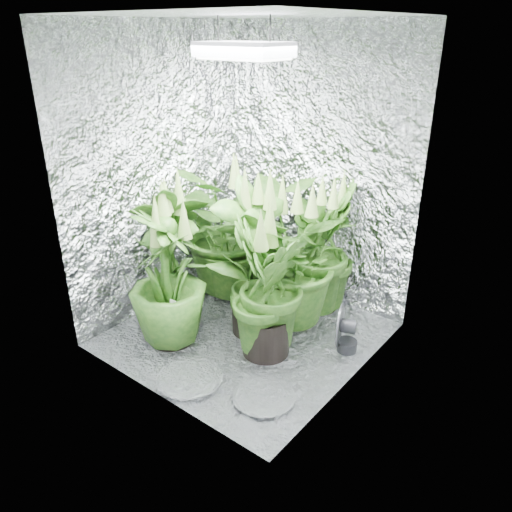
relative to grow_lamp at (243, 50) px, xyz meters
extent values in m
plane|color=silver|center=(0.00, 0.00, -1.83)|extent=(1.60, 1.60, 0.00)
cube|color=silver|center=(0.00, 0.80, -0.83)|extent=(1.60, 0.02, 2.00)
cube|color=silver|center=(0.00, -0.80, -0.83)|extent=(1.60, 0.02, 2.00)
cube|color=silver|center=(-0.80, 0.00, -0.83)|extent=(0.02, 1.60, 2.00)
cube|color=silver|center=(0.80, 0.00, -0.83)|extent=(0.02, 1.60, 2.00)
cube|color=silver|center=(0.00, 0.00, 0.17)|extent=(1.60, 1.60, 0.01)
cube|color=gray|center=(0.00, 0.00, 0.00)|extent=(0.50, 0.30, 0.08)
cube|color=white|center=(0.00, 0.00, -0.04)|extent=(0.46, 0.26, 0.01)
cylinder|color=black|center=(-0.18, 0.00, 0.11)|extent=(0.01, 0.01, 0.13)
cylinder|color=black|center=(0.18, 0.00, 0.11)|extent=(0.01, 0.01, 0.13)
cylinder|color=black|center=(-0.49, 0.41, -1.71)|extent=(0.26, 0.26, 0.23)
cylinder|color=#4F2D16|center=(-0.49, 0.41, -1.61)|extent=(0.24, 0.24, 0.03)
imported|color=#123C10|center=(-0.49, 0.41, -1.29)|extent=(1.18, 1.18, 1.01)
cone|color=#65953F|center=(-0.49, 0.41, -0.84)|extent=(0.08, 0.08, 0.23)
cylinder|color=black|center=(0.00, 0.07, -1.70)|extent=(0.29, 0.29, 0.25)
cylinder|color=#4F2D16|center=(0.00, 0.07, -1.59)|extent=(0.26, 0.26, 0.03)
imported|color=#123C10|center=(0.00, 0.07, -1.27)|extent=(0.70, 0.70, 1.05)
cone|color=#65953F|center=(0.00, 0.07, -0.81)|extent=(0.09, 0.09, 0.25)
cylinder|color=black|center=(0.20, 0.63, -1.72)|extent=(0.25, 0.25, 0.22)
cylinder|color=#4F2D16|center=(0.20, 0.63, -1.62)|extent=(0.23, 0.23, 0.03)
imported|color=#123C10|center=(0.20, 0.63, -1.31)|extent=(0.56, 0.56, 0.98)
cone|color=#65953F|center=(0.20, 0.63, -0.88)|extent=(0.08, 0.08, 0.22)
cylinder|color=black|center=(-0.35, -0.36, -1.69)|extent=(0.29, 0.29, 0.26)
cylinder|color=#4F2D16|center=(-0.35, -0.36, -1.58)|extent=(0.27, 0.27, 0.03)
imported|color=#123C10|center=(-0.35, -0.36, -1.34)|extent=(0.68, 0.68, 0.90)
cone|color=#65953F|center=(-0.35, -0.36, -0.96)|extent=(0.09, 0.09, 0.26)
cylinder|color=black|center=(0.12, 0.30, -1.70)|extent=(0.29, 0.29, 0.26)
cylinder|color=#4F2D16|center=(0.12, 0.30, -1.58)|extent=(0.27, 0.27, 0.03)
imported|color=#123C10|center=(0.12, 0.30, -1.32)|extent=(1.06, 1.06, 0.95)
cone|color=#65953F|center=(0.12, 0.30, -0.90)|extent=(0.09, 0.09, 0.26)
cylinder|color=black|center=(-0.53, -0.15, -1.69)|extent=(0.31, 0.31, 0.28)
cylinder|color=#4F2D16|center=(-0.53, -0.15, -1.56)|extent=(0.29, 0.29, 0.03)
imported|color=#123C10|center=(-0.53, -0.15, -1.29)|extent=(0.75, 0.75, 1.00)
cone|color=#65953F|center=(-0.53, -0.15, -0.86)|extent=(0.10, 0.10, 0.28)
cylinder|color=black|center=(0.23, -0.08, -1.69)|extent=(0.30, 0.30, 0.27)
cylinder|color=#4F2D16|center=(0.23, -0.08, -1.57)|extent=(0.28, 0.28, 0.03)
imported|color=#123C10|center=(0.23, -0.08, -1.34)|extent=(0.54, 0.54, 0.92)
cone|color=#65953F|center=(0.23, -0.08, -0.94)|extent=(0.10, 0.10, 0.27)
cylinder|color=black|center=(0.64, 0.26, -1.79)|extent=(0.13, 0.13, 0.07)
cylinder|color=black|center=(0.64, 0.26, -1.64)|extent=(0.12, 0.12, 0.09)
cylinder|color=#4C4C51|center=(0.59, 0.24, -1.64)|extent=(0.11, 0.27, 0.28)
torus|color=#4C4C51|center=(0.59, 0.24, -1.64)|extent=(0.11, 0.28, 0.29)
cube|color=white|center=(-0.29, -0.39, -1.53)|extent=(0.05, 0.03, 0.08)
camera|label=1|loc=(1.86, -2.25, 0.11)|focal=35.00mm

